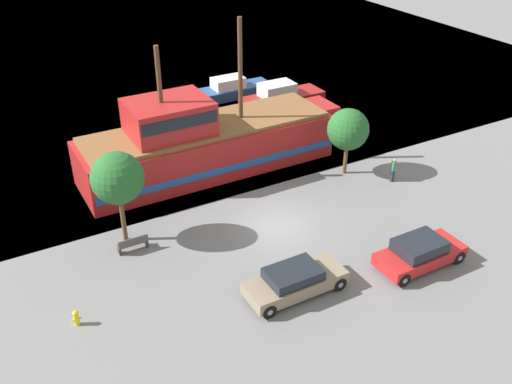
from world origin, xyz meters
TOP-DOWN VIEW (x-y plane):
  - ground_plane at (0.00, 0.00)m, footprint 160.00×160.00m
  - water_surface at (0.00, 44.00)m, footprint 80.00×80.00m
  - pirate_ship at (-0.67, 7.90)m, footprint 17.49×4.72m
  - moored_boat_dockside at (6.73, 18.60)m, footprint 6.52×2.09m
  - moored_boat_outer at (9.08, 14.59)m, footprint 6.81×2.31m
  - parked_car_curb_front at (-2.18, -5.15)m, footprint 4.79×1.94m
  - parked_car_curb_mid at (4.32, -6.36)m, footprint 4.57×1.99m
  - fire_hydrant at (-11.55, -2.32)m, footprint 0.42×0.25m
  - bench_promenade_east at (-7.66, 1.67)m, footprint 1.56×0.45m
  - pedestrian_walking_near at (8.82, 0.81)m, footprint 0.32×0.32m
  - tree_row_east at (-7.70, 2.82)m, footprint 2.70×2.70m
  - tree_row_mideast at (6.88, 3.13)m, footprint 2.60×2.60m

SIDE VIEW (x-z plane):
  - ground_plane at x=0.00m, z-range 0.00..0.00m
  - water_surface at x=0.00m, z-range 0.00..0.00m
  - fire_hydrant at x=-11.55m, z-range 0.03..0.79m
  - bench_promenade_east at x=-7.66m, z-range 0.01..0.86m
  - moored_boat_dockside at x=6.73m, z-range -0.22..1.49m
  - parked_car_curb_front at x=-2.18m, z-range 0.01..1.40m
  - parked_car_curb_mid at x=4.32m, z-range 0.00..1.49m
  - moored_boat_outer at x=9.08m, z-range -0.27..1.81m
  - pedestrian_walking_near at x=8.82m, z-range 0.00..1.57m
  - pirate_ship at x=-0.67m, z-range -2.81..6.63m
  - tree_row_mideast at x=6.88m, z-range 0.86..5.21m
  - tree_row_east at x=-7.70m, z-range 1.18..6.26m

